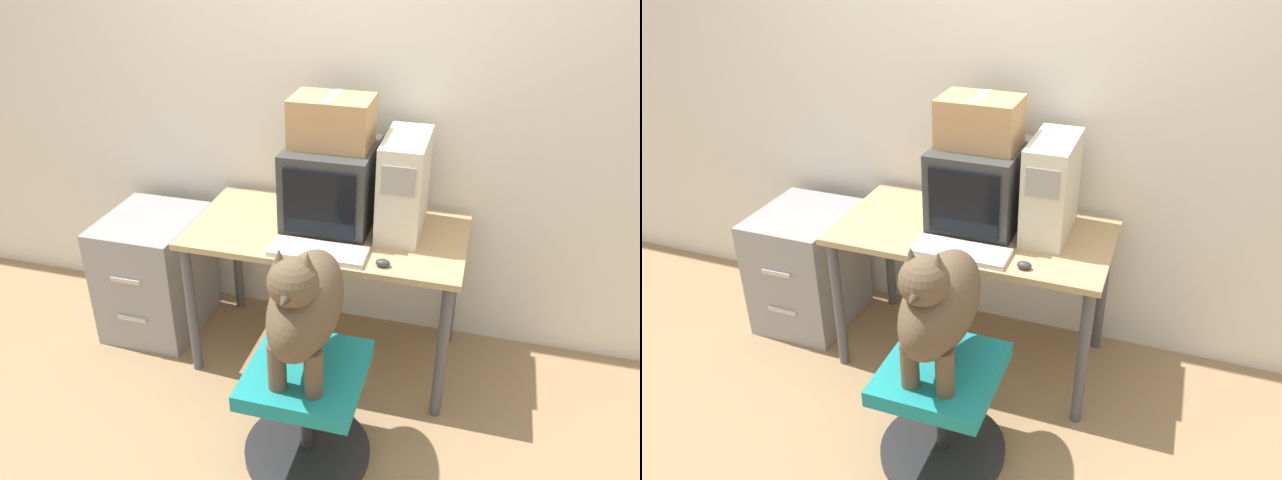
% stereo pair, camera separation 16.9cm
% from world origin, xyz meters
% --- Properties ---
extents(ground_plane, '(12.00, 12.00, 0.00)m').
position_xyz_m(ground_plane, '(0.00, 0.00, 0.00)').
color(ground_plane, '#937551').
extents(wall_back, '(8.00, 0.05, 2.60)m').
position_xyz_m(wall_back, '(0.00, 0.74, 1.30)').
color(wall_back, silver).
rests_on(wall_back, ground_plane).
extents(desk, '(1.31, 0.68, 0.74)m').
position_xyz_m(desk, '(0.00, 0.34, 0.65)').
color(desk, tan).
rests_on(desk, ground_plane).
extents(crt_monitor, '(0.40, 0.44, 0.39)m').
position_xyz_m(crt_monitor, '(-0.00, 0.41, 0.94)').
color(crt_monitor, '#383838').
rests_on(crt_monitor, desk).
extents(pc_tower, '(0.19, 0.41, 0.46)m').
position_xyz_m(pc_tower, '(0.34, 0.43, 0.97)').
color(pc_tower, beige).
rests_on(pc_tower, desk).
extents(keyboard, '(0.43, 0.17, 0.03)m').
position_xyz_m(keyboard, '(0.02, 0.10, 0.76)').
color(keyboard, silver).
rests_on(keyboard, desk).
extents(computer_mouse, '(0.06, 0.05, 0.03)m').
position_xyz_m(computer_mouse, '(0.32, 0.07, 0.76)').
color(computer_mouse, '#333333').
rests_on(computer_mouse, desk).
extents(office_chair, '(0.54, 0.54, 0.48)m').
position_xyz_m(office_chair, '(0.10, -0.34, 0.26)').
color(office_chair, '#262628').
rests_on(office_chair, ground_plane).
extents(dog, '(0.26, 0.56, 0.60)m').
position_xyz_m(dog, '(0.10, -0.35, 0.79)').
color(dog, brown).
rests_on(dog, office_chair).
extents(filing_cabinet, '(0.47, 0.56, 0.66)m').
position_xyz_m(filing_cabinet, '(-0.97, 0.36, 0.33)').
color(filing_cabinet, gray).
rests_on(filing_cabinet, ground_plane).
extents(cardboard_box, '(0.36, 0.25, 0.22)m').
position_xyz_m(cardboard_box, '(-0.00, 0.41, 1.25)').
color(cardboard_box, tan).
rests_on(cardboard_box, crt_monitor).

